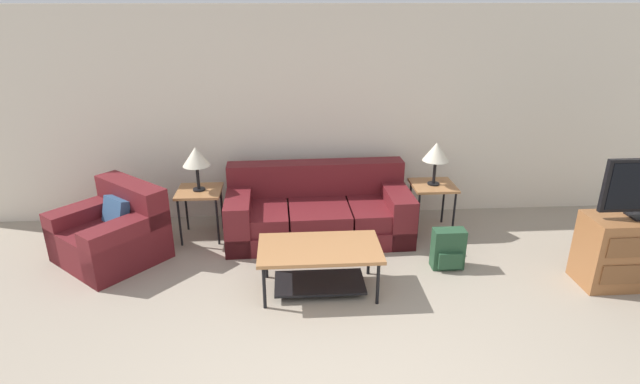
{
  "coord_description": "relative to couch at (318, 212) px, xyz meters",
  "views": [
    {
      "loc": [
        -0.37,
        -2.35,
        2.69
      ],
      "look_at": [
        -0.05,
        2.4,
        0.8
      ],
      "focal_mm": 28.0,
      "sensor_mm": 36.0,
      "label": 1
    }
  ],
  "objects": [
    {
      "name": "table_lamp_right",
      "position": [
        1.37,
        0.04,
        0.7
      ],
      "size": [
        0.31,
        0.31,
        0.51
      ],
      "color": "black",
      "rests_on": "side_table_right"
    },
    {
      "name": "tv_console",
      "position": [
        3.07,
        -1.28,
        0.07
      ],
      "size": [
        1.11,
        0.45,
        0.72
      ],
      "color": "#935B33",
      "rests_on": "ground_plane"
    },
    {
      "name": "side_table_right",
      "position": [
        1.37,
        0.04,
        0.24
      ],
      "size": [
        0.5,
        0.49,
        0.6
      ],
      "color": "#A87042",
      "rests_on": "ground_plane"
    },
    {
      "name": "coffee_table",
      "position": [
        -0.06,
        -1.21,
        0.06
      ],
      "size": [
        1.16,
        0.65,
        0.47
      ],
      "color": "#A87042",
      "rests_on": "ground_plane"
    },
    {
      "name": "wall_back",
      "position": [
        0.03,
        0.66,
        1.01
      ],
      "size": [
        9.09,
        0.06,
        2.6
      ],
      "color": "silver",
      "rests_on": "ground_plane"
    },
    {
      "name": "backpack",
      "position": [
        1.31,
        -0.87,
        -0.08
      ],
      "size": [
        0.33,
        0.24,
        0.43
      ],
      "color": "#23472D",
      "rests_on": "ground_plane"
    },
    {
      "name": "table_lamp_left",
      "position": [
        -1.37,
        0.04,
        0.7
      ],
      "size": [
        0.31,
        0.31,
        0.51
      ],
      "color": "black",
      "rests_on": "side_table_left"
    },
    {
      "name": "couch",
      "position": [
        0.0,
        0.0,
        0.0
      ],
      "size": [
        2.15,
        1.01,
        0.82
      ],
      "color": "maroon",
      "rests_on": "ground_plane"
    },
    {
      "name": "armchair",
      "position": [
        -2.25,
        -0.41,
        -0.0
      ],
      "size": [
        1.34,
        1.34,
        0.8
      ],
      "color": "maroon",
      "rests_on": "ground_plane"
    },
    {
      "name": "side_table_left",
      "position": [
        -1.37,
        0.04,
        0.24
      ],
      "size": [
        0.5,
        0.49,
        0.6
      ],
      "color": "#A87042",
      "rests_on": "ground_plane"
    }
  ]
}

